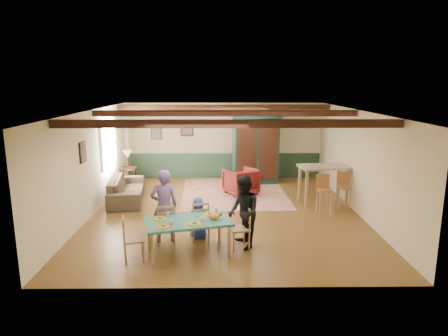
{
  "coord_description": "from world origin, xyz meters",
  "views": [
    {
      "loc": [
        -0.16,
        -10.18,
        3.42
      ],
      "look_at": [
        -0.03,
        0.3,
        1.15
      ],
      "focal_mm": 32.0,
      "sensor_mm": 36.0,
      "label": 1
    }
  ],
  "objects_px": {
    "armchair": "(241,181)",
    "bar_stool_right": "(344,192)",
    "table_lamp": "(128,159)",
    "counter_table": "(323,185)",
    "person_man": "(164,206)",
    "person_child": "(199,218)",
    "dining_chair_far_right": "(199,220)",
    "dining_chair_end_left": "(133,238)",
    "dining_chair_end_right": "(239,228)",
    "end_table": "(129,177)",
    "cat": "(214,216)",
    "bar_stool_left": "(324,195)",
    "dining_table": "(188,237)",
    "sofa": "(127,189)",
    "person_woman": "(244,212)",
    "armoire": "(256,150)",
    "dining_chair_far_left": "(165,223)"
  },
  "relations": [
    {
      "from": "armchair",
      "to": "bar_stool_right",
      "type": "relative_size",
      "value": 0.84
    },
    {
      "from": "table_lamp",
      "to": "counter_table",
      "type": "distance_m",
      "value": 6.31
    },
    {
      "from": "person_man",
      "to": "armchair",
      "type": "distance_m",
      "value": 4.2
    },
    {
      "from": "table_lamp",
      "to": "person_child",
      "type": "bearing_deg",
      "value": -60.63
    },
    {
      "from": "dining_chair_far_right",
      "to": "armchair",
      "type": "relative_size",
      "value": 1.0
    },
    {
      "from": "person_child",
      "to": "armchair",
      "type": "distance_m",
      "value": 3.73
    },
    {
      "from": "dining_chair_end_left",
      "to": "dining_chair_end_right",
      "type": "xyz_separation_m",
      "value": [
        2.08,
        0.56,
        0.0
      ]
    },
    {
      "from": "dining_chair_end_left",
      "to": "end_table",
      "type": "bearing_deg",
      "value": -1.54
    },
    {
      "from": "cat",
      "to": "bar_stool_left",
      "type": "height_order",
      "value": "bar_stool_left"
    },
    {
      "from": "dining_table",
      "to": "cat",
      "type": "height_order",
      "value": "cat"
    },
    {
      "from": "sofa",
      "to": "bar_stool_left",
      "type": "xyz_separation_m",
      "value": [
        5.47,
        -1.33,
        0.18
      ]
    },
    {
      "from": "bar_stool_right",
      "to": "person_child",
      "type": "bearing_deg",
      "value": -145.84
    },
    {
      "from": "table_lamp",
      "to": "person_man",
      "type": "bearing_deg",
      "value": -68.84
    },
    {
      "from": "dining_chair_end_right",
      "to": "table_lamp",
      "type": "distance_m",
      "value": 6.16
    },
    {
      "from": "sofa",
      "to": "end_table",
      "type": "xyz_separation_m",
      "value": [
        -0.3,
        1.6,
        -0.03
      ]
    },
    {
      "from": "bar_stool_left",
      "to": "dining_chair_end_right",
      "type": "bearing_deg",
      "value": -139.69
    },
    {
      "from": "dining_chair_end_right",
      "to": "person_woman",
      "type": "height_order",
      "value": "person_woman"
    },
    {
      "from": "person_child",
      "to": "bar_stool_right",
      "type": "bearing_deg",
      "value": -168.32
    },
    {
      "from": "armoire",
      "to": "table_lamp",
      "type": "xyz_separation_m",
      "value": [
        -4.26,
        -0.38,
        -0.25
      ]
    },
    {
      "from": "person_woman",
      "to": "armoire",
      "type": "bearing_deg",
      "value": 157.3
    },
    {
      "from": "person_man",
      "to": "armchair",
      "type": "relative_size",
      "value": 1.81
    },
    {
      "from": "table_lamp",
      "to": "dining_chair_end_right",
      "type": "bearing_deg",
      "value": -56.01
    },
    {
      "from": "bar_stool_left",
      "to": "person_woman",
      "type": "bearing_deg",
      "value": -138.88
    },
    {
      "from": "dining_chair_end_left",
      "to": "table_lamp",
      "type": "relative_size",
      "value": 1.54
    },
    {
      "from": "cat",
      "to": "end_table",
      "type": "relative_size",
      "value": 0.53
    },
    {
      "from": "dining_table",
      "to": "table_lamp",
      "type": "bearing_deg",
      "value": 114.01
    },
    {
      "from": "sofa",
      "to": "person_man",
      "type": "bearing_deg",
      "value": -161.62
    },
    {
      "from": "dining_chair_end_left",
      "to": "cat",
      "type": "height_order",
      "value": "dining_chair_end_left"
    },
    {
      "from": "end_table",
      "to": "counter_table",
      "type": "bearing_deg",
      "value": -19.23
    },
    {
      "from": "bar_stool_left",
      "to": "bar_stool_right",
      "type": "height_order",
      "value": "bar_stool_right"
    },
    {
      "from": "dining_table",
      "to": "sofa",
      "type": "bearing_deg",
      "value": 119.04
    },
    {
      "from": "dining_chair_end_right",
      "to": "person_man",
      "type": "distance_m",
      "value": 1.67
    },
    {
      "from": "dining_chair_far_left",
      "to": "table_lamp",
      "type": "xyz_separation_m",
      "value": [
        -1.86,
        4.82,
        0.48
      ]
    },
    {
      "from": "dining_chair_far_left",
      "to": "armoire",
      "type": "xyz_separation_m",
      "value": [
        2.41,
        5.2,
        0.73
      ]
    },
    {
      "from": "armoire",
      "to": "end_table",
      "type": "height_order",
      "value": "armoire"
    },
    {
      "from": "dining_table",
      "to": "end_table",
      "type": "distance_m",
      "value": 5.88
    },
    {
      "from": "dining_chair_far_right",
      "to": "armoire",
      "type": "height_order",
      "value": "armoire"
    },
    {
      "from": "person_man",
      "to": "counter_table",
      "type": "relative_size",
      "value": 1.2
    },
    {
      "from": "person_woman",
      "to": "armchair",
      "type": "height_order",
      "value": "person_woman"
    },
    {
      "from": "dining_table",
      "to": "end_table",
      "type": "xyz_separation_m",
      "value": [
        -2.39,
        5.37,
        -0.04
      ]
    },
    {
      "from": "armoire",
      "to": "person_child",
      "type": "bearing_deg",
      "value": -116.23
    },
    {
      "from": "person_woman",
      "to": "cat",
      "type": "relative_size",
      "value": 4.58
    },
    {
      "from": "dining_table",
      "to": "person_child",
      "type": "distance_m",
      "value": 0.85
    },
    {
      "from": "person_child",
      "to": "table_lamp",
      "type": "height_order",
      "value": "table_lamp"
    },
    {
      "from": "sofa",
      "to": "dining_chair_end_left",
      "type": "bearing_deg",
      "value": -173.1
    },
    {
      "from": "person_woman",
      "to": "sofa",
      "type": "xyz_separation_m",
      "value": [
        -3.23,
        3.47,
        -0.43
      ]
    },
    {
      "from": "person_man",
      "to": "table_lamp",
      "type": "bearing_deg",
      "value": -83.83
    },
    {
      "from": "counter_table",
      "to": "dining_chair_end_left",
      "type": "bearing_deg",
      "value": -142.14
    },
    {
      "from": "person_man",
      "to": "bar_stool_right",
      "type": "xyz_separation_m",
      "value": [
        4.54,
        2.11,
        -0.28
      ]
    },
    {
      "from": "person_woman",
      "to": "sofa",
      "type": "height_order",
      "value": "person_woman"
    }
  ]
}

